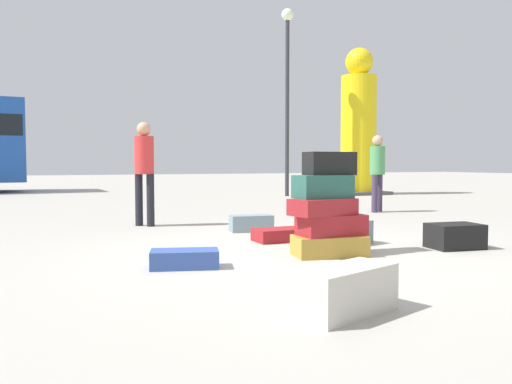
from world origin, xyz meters
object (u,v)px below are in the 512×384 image
Objects in this scene: yellow_dummy_statue at (359,129)px; suitcase_slate_right_side at (347,232)px; suitcase_maroon_upright_blue at (280,235)px; lamp_post at (287,73)px; person_bearded_onlooker at (144,164)px; suitcase_black_behind_tower at (455,236)px; suitcase_tower at (327,211)px; suitcase_slate_left_side at (251,223)px; suitcase_cream_foreground_far at (346,290)px; person_tourist_with_camera at (377,167)px; suitcase_navy_white_trunk at (185,259)px.

suitcase_slate_right_side is at bearing -125.24° from yellow_dummy_statue.
suitcase_maroon_upright_blue is 0.12× the size of lamp_post.
suitcase_maroon_upright_blue is 0.39× the size of person_bearded_onlooker.
lamp_post reaches higher than person_bearded_onlooker.
suitcase_black_behind_tower is at bearing -118.56° from yellow_dummy_statue.
suitcase_slate_left_side is at bearing 89.84° from suitcase_tower.
lamp_post is (5.17, 11.07, 3.52)m from suitcase_cream_foreground_far.
person_bearded_onlooker is 4.81m from person_tourist_with_camera.
lamp_post is at bearing 82.52° from suitcase_black_behind_tower.
person_tourist_with_camera is (4.53, 5.77, 0.77)m from suitcase_cream_foreground_far.
lamp_post is (2.54, 9.34, 3.53)m from suitcase_black_behind_tower.
suitcase_maroon_upright_blue is at bearing -129.92° from yellow_dummy_statue.
yellow_dummy_statue is at bearing -0.63° from lamp_post.
yellow_dummy_statue is at bearing 55.17° from suitcase_slate_left_side.
suitcase_cream_foreground_far is at bearing -115.04° from lamp_post.
suitcase_cream_foreground_far is 0.16× the size of yellow_dummy_statue.
person_tourist_with_camera is 6.00m from lamp_post.
suitcase_tower is at bearing -114.37° from lamp_post.
suitcase_slate_left_side is (-1.59, 2.32, -0.03)m from suitcase_black_behind_tower.
suitcase_maroon_upright_blue is 0.41× the size of person_tourist_with_camera.
yellow_dummy_statue is at bearing 36.60° from suitcase_cream_foreground_far.
suitcase_black_behind_tower is 2.09m from suitcase_maroon_upright_blue.
yellow_dummy_statue reaches higher than suitcase_cream_foreground_far.
suitcase_slate_right_side is 10.63m from yellow_dummy_statue.
suitcase_navy_white_trunk is 1.95m from suitcase_maroon_upright_blue.
lamp_post is (4.13, 7.02, 3.56)m from suitcase_slate_left_side.
suitcase_cream_foreground_far is 0.48× the size of person_tourist_with_camera.
suitcase_navy_white_trunk reaches higher than suitcase_maroon_upright_blue.
suitcase_tower is 1.18m from suitcase_maroon_upright_blue.
suitcase_navy_white_trunk is 6.47m from person_tourist_with_camera.
yellow_dummy_statue is (6.70, 8.00, 1.99)m from suitcase_maroon_upright_blue.
suitcase_black_behind_tower is 1.16× the size of suitcase_slate_right_side.
suitcase_tower is 1.82× the size of suitcase_slate_left_side.
suitcase_black_behind_tower is 0.36× the size of person_bearded_onlooker.
suitcase_black_behind_tower reaches higher than suitcase_slate_left_side.
suitcase_maroon_upright_blue is at bearing 125.55° from suitcase_slate_right_side.
person_bearded_onlooker is at bearing 144.31° from suitcase_slate_left_side.
suitcase_slate_right_side is at bearing -38.80° from suitcase_maroon_upright_blue.
lamp_post is at bearing 74.15° from suitcase_navy_white_trunk.
suitcase_maroon_upright_blue is at bearing -83.11° from suitcase_slate_left_side.
suitcase_tower is 0.24× the size of yellow_dummy_statue.
suitcase_cream_foreground_far reaches higher than suitcase_slate_right_side.
suitcase_maroon_upright_blue is 10.62m from yellow_dummy_statue.
person_tourist_with_camera is at bearing 47.67° from suitcase_tower.
suitcase_cream_foreground_far is at bearing -118.12° from suitcase_tower.
yellow_dummy_statue reaches higher than suitcase_slate_left_side.
person_tourist_with_camera reaches higher than suitcase_slate_left_side.
lamp_post reaches higher than suitcase_cream_foreground_far.
suitcase_slate_right_side is at bearing -58.95° from suitcase_slate_left_side.
person_tourist_with_camera reaches higher than suitcase_black_behind_tower.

